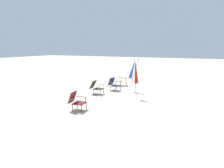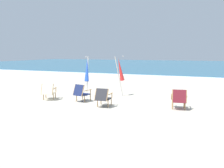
# 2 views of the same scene
# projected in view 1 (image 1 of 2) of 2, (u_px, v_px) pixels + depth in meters

# --- Properties ---
(ground_plane) EXTENTS (80.00, 80.00, 0.00)m
(ground_plane) POSITION_uv_depth(u_px,v_px,m) (103.00, 94.00, 11.67)
(ground_plane) COLOR beige
(beach_chair_far_center) EXTENTS (0.63, 0.78, 0.79)m
(beach_chair_far_center) POSITION_uv_depth(u_px,v_px,m) (96.00, 87.00, 11.57)
(beach_chair_far_center) COLOR #28282D
(beach_chair_far_center) RESTS_ON ground
(beach_chair_back_left) EXTENTS (0.82, 0.92, 0.79)m
(beach_chair_back_left) POSITION_uv_depth(u_px,v_px,m) (121.00, 80.00, 14.08)
(beach_chair_back_left) COLOR beige
(beach_chair_back_left) RESTS_ON ground
(beach_chair_back_right) EXTENTS (0.69, 0.79, 0.81)m
(beach_chair_back_right) POSITION_uv_depth(u_px,v_px,m) (114.00, 84.00, 12.52)
(beach_chair_back_right) COLOR #19234C
(beach_chair_back_right) RESTS_ON ground
(beach_chair_front_left) EXTENTS (0.66, 0.75, 0.82)m
(beach_chair_front_left) POSITION_uv_depth(u_px,v_px,m) (76.00, 100.00, 8.63)
(beach_chair_front_left) COLOR maroon
(beach_chair_front_left) RESTS_ON ground
(umbrella_furled_blue) EXTENTS (0.35, 0.63, 2.07)m
(umbrella_furled_blue) POSITION_uv_depth(u_px,v_px,m) (133.00, 70.00, 12.12)
(umbrella_furled_blue) COLOR #B7B2A8
(umbrella_furled_blue) RESTS_ON ground
(umbrella_furled_red) EXTENTS (0.51, 0.44, 2.09)m
(umbrella_furled_red) POSITION_uv_depth(u_px,v_px,m) (136.00, 73.00, 10.46)
(umbrella_furled_red) COLOR #B7B2A8
(umbrella_furled_red) RESTS_ON ground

